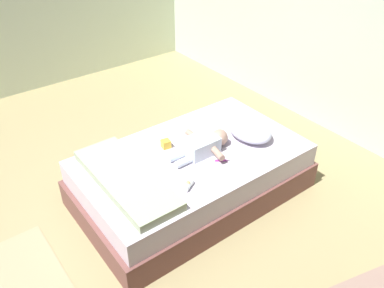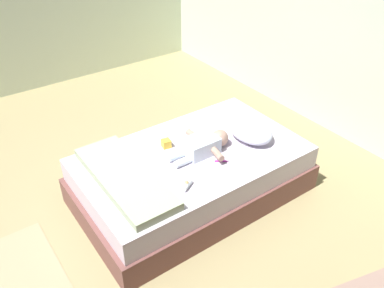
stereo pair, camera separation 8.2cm
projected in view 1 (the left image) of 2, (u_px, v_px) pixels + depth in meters
name	position (u px, v px, depth m)	size (l,w,h in m)	color
ground_plane	(91.00, 230.00, 3.41)	(8.00, 8.00, 0.00)	#96865B
wall_behind_bed	(341.00, 5.00, 4.11)	(8.00, 0.12, 2.79)	silver
bed	(192.00, 175.00, 3.66)	(1.22, 2.05, 0.48)	brown
pillow	(250.00, 130.00, 3.70)	(0.46, 0.33, 0.15)	silver
baby	(204.00, 145.00, 3.51)	(0.51, 0.59, 0.15)	silver
toothbrush	(223.00, 160.00, 3.42)	(0.08, 0.11, 0.02)	#B32D9B
blanket	(126.00, 179.00, 3.18)	(1.10, 0.40, 0.07)	#9FAC87
toy_block	(166.00, 144.00, 3.58)	(0.09, 0.09, 0.07)	yellow
baby_bottle	(188.00, 185.00, 3.13)	(0.10, 0.13, 0.07)	white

